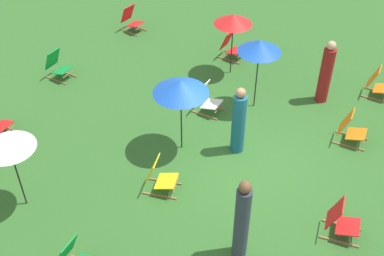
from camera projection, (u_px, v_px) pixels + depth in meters
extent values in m
plane|color=#2D6026|center=(239.00, 158.00, 11.38)|extent=(40.00, 40.00, 0.00)
cube|color=olive|center=(129.00, 32.00, 15.98)|extent=(0.21, 0.75, 0.04)
cube|color=olive|center=(138.00, 27.00, 16.25)|extent=(0.21, 0.75, 0.04)
cube|color=red|center=(135.00, 24.00, 15.91)|extent=(0.56, 0.53, 0.13)
cube|color=red|center=(128.00, 13.00, 15.87)|extent=(0.52, 0.35, 0.57)
cylinder|color=olive|center=(140.00, 28.00, 15.86)|extent=(0.44, 0.13, 0.03)
cube|color=olive|center=(348.00, 146.00, 11.67)|extent=(0.04, 0.76, 0.04)
cube|color=olive|center=(351.00, 135.00, 11.98)|extent=(0.04, 0.76, 0.04)
cube|color=orange|center=(356.00, 134.00, 11.63)|extent=(0.48, 0.44, 0.13)
cube|color=orange|center=(346.00, 122.00, 11.55)|extent=(0.48, 0.25, 0.57)
cylinder|color=olive|center=(364.00, 138.00, 11.61)|extent=(0.44, 0.03, 0.03)
cube|color=olive|center=(204.00, 115.00, 12.60)|extent=(0.10, 0.76, 0.04)
cube|color=olive|center=(212.00, 106.00, 12.89)|extent=(0.10, 0.76, 0.04)
cube|color=white|center=(212.00, 104.00, 12.55)|extent=(0.52, 0.47, 0.13)
cube|color=white|center=(201.00, 92.00, 12.48)|extent=(0.50, 0.29, 0.57)
cylinder|color=olive|center=(219.00, 108.00, 12.52)|extent=(0.44, 0.07, 0.03)
cube|color=olive|center=(56.00, 80.00, 13.83)|extent=(0.12, 0.76, 0.04)
cube|color=olive|center=(66.00, 73.00, 14.12)|extent=(0.12, 0.76, 0.04)
cube|color=#148C38|center=(62.00, 70.00, 13.78)|extent=(0.52, 0.48, 0.13)
cube|color=#148C38|center=(52.00, 59.00, 13.72)|extent=(0.50, 0.30, 0.57)
cylinder|color=olive|center=(68.00, 74.00, 13.74)|extent=(0.44, 0.08, 0.03)
cube|color=olive|center=(375.00, 99.00, 13.13)|extent=(0.06, 0.76, 0.04)
cube|color=olive|center=(378.00, 91.00, 13.43)|extent=(0.06, 0.76, 0.04)
cube|color=orange|center=(383.00, 88.00, 13.09)|extent=(0.50, 0.45, 0.13)
cube|color=orange|center=(374.00, 77.00, 13.01)|extent=(0.49, 0.26, 0.57)
cube|color=olive|center=(339.00, 242.00, 9.51)|extent=(0.10, 0.76, 0.04)
cube|color=olive|center=(341.00, 225.00, 9.84)|extent=(0.10, 0.76, 0.04)
cube|color=red|center=(348.00, 226.00, 9.49)|extent=(0.52, 0.47, 0.13)
cube|color=red|center=(335.00, 213.00, 9.39)|extent=(0.50, 0.29, 0.57)
cylinder|color=olive|center=(358.00, 231.00, 9.48)|extent=(0.44, 0.07, 0.03)
cube|color=olive|center=(229.00, 60.00, 14.66)|extent=(0.15, 0.76, 0.04)
cube|color=olive|center=(236.00, 54.00, 14.95)|extent=(0.15, 0.76, 0.04)
cube|color=red|center=(236.00, 51.00, 14.60)|extent=(0.54, 0.50, 0.13)
cube|color=red|center=(227.00, 40.00, 14.55)|extent=(0.51, 0.31, 0.57)
cylinder|color=olive|center=(241.00, 55.00, 14.56)|extent=(0.44, 0.09, 0.03)
cube|color=#148C38|center=(67.00, 250.00, 8.72)|extent=(0.49, 0.27, 0.57)
cube|color=olive|center=(159.00, 196.00, 10.44)|extent=(0.18, 0.75, 0.04)
cube|color=olive|center=(165.00, 181.00, 10.77)|extent=(0.18, 0.75, 0.04)
cube|color=yellow|center=(166.00, 181.00, 10.43)|extent=(0.55, 0.52, 0.13)
cube|color=yellow|center=(152.00, 169.00, 10.31)|extent=(0.52, 0.33, 0.57)
cylinder|color=olive|center=(176.00, 185.00, 10.44)|extent=(0.44, 0.11, 0.03)
cube|color=olive|center=(7.00, 128.00, 12.21)|extent=(0.07, 0.76, 0.04)
cube|color=red|center=(1.00, 126.00, 11.86)|extent=(0.50, 0.46, 0.13)
cylinder|color=olive|center=(8.00, 131.00, 11.84)|extent=(0.44, 0.05, 0.03)
cylinder|color=black|center=(181.00, 116.00, 11.09)|extent=(0.03, 0.03, 1.85)
cone|color=#194CB2|center=(181.00, 87.00, 10.58)|extent=(1.24, 1.24, 0.30)
cylinder|color=black|center=(17.00, 172.00, 9.73)|extent=(0.03, 0.03, 1.81)
cone|color=white|center=(7.00, 142.00, 9.23)|extent=(1.04, 1.04, 0.27)
cylinder|color=black|center=(232.00, 45.00, 13.62)|extent=(0.03, 0.03, 1.79)
cone|color=red|center=(233.00, 19.00, 13.13)|extent=(1.05, 1.05, 0.28)
cylinder|color=black|center=(257.00, 75.00, 12.34)|extent=(0.03, 0.03, 1.91)
cone|color=#194CB2|center=(260.00, 46.00, 11.81)|extent=(1.08, 1.08, 0.31)
cylinder|color=maroon|center=(325.00, 75.00, 12.66)|extent=(0.44, 0.44, 1.55)
sphere|color=tan|center=(332.00, 46.00, 12.10)|extent=(0.23, 0.23, 0.23)
cylinder|color=#333847|center=(242.00, 223.00, 8.82)|extent=(0.37, 0.37, 1.68)
sphere|color=brown|center=(245.00, 187.00, 8.22)|extent=(0.22, 0.22, 0.22)
cylinder|color=#195972|center=(238.00, 124.00, 11.13)|extent=(0.44, 0.44, 1.53)
sphere|color=#936647|center=(241.00, 93.00, 10.58)|extent=(0.23, 0.23, 0.23)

